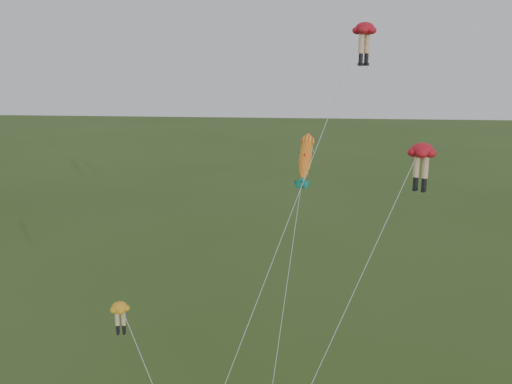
{
  "coord_description": "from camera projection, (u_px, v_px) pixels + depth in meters",
  "views": [
    {
      "loc": [
        2.92,
        -24.39,
        20.73
      ],
      "look_at": [
        0.29,
        6.0,
        13.01
      ],
      "focal_mm": 40.0,
      "sensor_mm": 36.0,
      "label": 1
    }
  ],
  "objects": [
    {
      "name": "legs_kite_red_high",
      "position": [
        361.0,
        40.0,
        30.84
      ],
      "size": [
        9.65,
        11.67,
        22.11
      ],
      "rotation": [
        0.0,
        0.0,
        0.65
      ],
      "color": "red",
      "rests_on": "ground"
    },
    {
      "name": "legs_kite_red_mid",
      "position": [
        420.0,
        158.0,
        29.57
      ],
      "size": [
        8.97,
        8.48,
        15.97
      ],
      "rotation": [
        0.0,
        0.0,
        -0.53
      ],
      "color": "red",
      "rests_on": "ground"
    },
    {
      "name": "legs_kite_yellow",
      "position": [
        123.0,
        318.0,
        27.5
      ],
      "size": [
        5.63,
        4.87,
        8.81
      ],
      "rotation": [
        0.0,
        0.0,
        0.16
      ],
      "color": "gold",
      "rests_on": "ground"
    },
    {
      "name": "fish_kite",
      "position": [
        305.0,
        158.0,
        35.42
      ],
      "size": [
        2.72,
        12.68,
        15.76
      ],
      "rotation": [
        0.82,
        0.0,
        -0.13
      ],
      "color": "yellow",
      "rests_on": "ground"
    }
  ]
}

